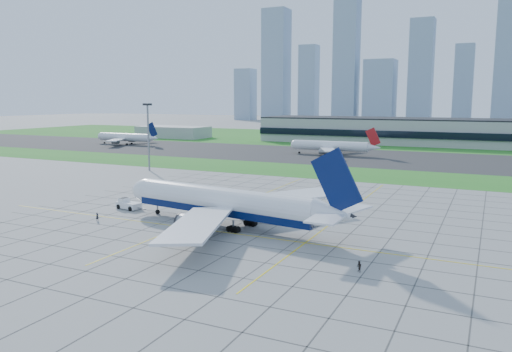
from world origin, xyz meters
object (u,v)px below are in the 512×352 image
at_px(crew_far, 359,267).
at_px(distant_jet_0, 126,137).
at_px(distant_jet_1, 332,146).
at_px(airliner, 225,203).
at_px(pushback_tug, 128,204).
at_px(crew_near, 97,217).
at_px(light_mast, 148,128).

distance_m(crew_far, distant_jet_0, 246.55).
bearing_deg(distant_jet_0, distant_jet_1, -0.96).
bearing_deg(airliner, pushback_tug, 179.90).
relative_size(airliner, crew_far, 32.87).
distance_m(airliner, pushback_tug, 30.84).
bearing_deg(distant_jet_1, airliner, -81.85).
bearing_deg(crew_near, distant_jet_1, 13.25).
distance_m(pushback_tug, distant_jet_0, 187.19).
xyz_separation_m(distant_jet_0, distant_jet_1, (130.24, -2.18, 0.00)).
bearing_deg(pushback_tug, light_mast, 131.53).
height_order(light_mast, distant_jet_0, light_mast).
bearing_deg(crew_near, light_mast, 45.42).
xyz_separation_m(light_mast, distant_jet_0, (-83.02, 85.20, -11.69)).
xyz_separation_m(crew_far, distant_jet_0, (-184.23, 163.82, 3.60)).
height_order(pushback_tug, distant_jet_0, distant_jet_0).
bearing_deg(airliner, distant_jet_0, 144.04).
distance_m(airliner, distant_jet_1, 146.77).
bearing_deg(distant_jet_1, crew_near, -92.74).
xyz_separation_m(crew_far, distant_jet_1, (-53.98, 161.64, 3.60)).
height_order(pushback_tug, crew_far, pushback_tug).
relative_size(light_mast, pushback_tug, 2.71).
relative_size(light_mast, crew_near, 13.64).
bearing_deg(distant_jet_0, airliner, -44.31).
relative_size(light_mast, distant_jet_1, 0.60).
bearing_deg(crew_far, distant_jet_0, -178.42).
bearing_deg(crew_far, distant_jet_1, 151.69).
relative_size(light_mast, crew_far, 14.36).
distance_m(crew_near, distant_jet_1, 153.89).
relative_size(airliner, crew_near, 31.22).
bearing_deg(distant_jet_1, distant_jet_0, 179.04).
bearing_deg(pushback_tug, airliner, -0.10).
distance_m(light_mast, distant_jet_0, 119.54).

